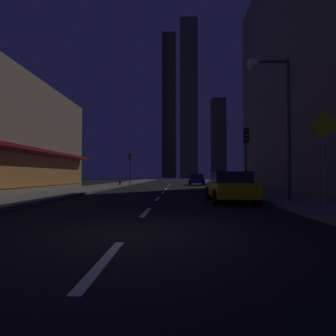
{
  "coord_description": "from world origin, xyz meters",
  "views": [
    {
      "loc": [
        1.08,
        -5.83,
        1.26
      ],
      "look_at": [
        0.0,
        24.16,
        2.13
      ],
      "focal_mm": 28.13,
      "sensor_mm": 36.0,
      "label": 1
    }
  ],
  "objects": [
    {
      "name": "skyscraper_distant_short",
      "position": [
        23.72,
        139.69,
        21.84
      ],
      "size": [
        7.87,
        6.1,
        43.68
      ],
      "primitive_type": "cube",
      "color": "#3B382C",
      "rests_on": "ground"
    },
    {
      "name": "car_parked_near",
      "position": [
        3.6,
        6.89,
        0.74
      ],
      "size": [
        1.98,
        4.24,
        1.45
      ],
      "color": "gold",
      "rests_on": "ground"
    },
    {
      "name": "skyscraper_distant_tall",
      "position": [
        -3.36,
        134.78,
        38.59
      ],
      "size": [
        7.45,
        8.78,
        77.18
      ],
      "primitive_type": "cube",
      "color": "#3C392D",
      "rests_on": "ground"
    },
    {
      "name": "lane_marking_center",
      "position": [
        0.0,
        16.2,
        0.01
      ],
      "size": [
        0.16,
        38.6,
        0.01
      ],
      "color": "silver",
      "rests_on": "ground"
    },
    {
      "name": "sidewalk_left",
      "position": [
        -7.0,
        32.0,
        0.07
      ],
      "size": [
        4.0,
        76.0,
        0.15
      ],
      "primitive_type": "cube",
      "color": "#605E59",
      "rests_on": "ground"
    },
    {
      "name": "fire_hydrant_far_left",
      "position": [
        -5.9,
        25.81,
        0.45
      ],
      "size": [
        0.42,
        0.3,
        0.65
      ],
      "color": "red",
      "rests_on": "sidewalk_left"
    },
    {
      "name": "sidewalk_right",
      "position": [
        7.0,
        32.0,
        0.07
      ],
      "size": [
        4.0,
        76.0,
        0.15
      ],
      "primitive_type": "cube",
      "color": "#605E59",
      "rests_on": "ground"
    },
    {
      "name": "ground_plane",
      "position": [
        0.0,
        32.0,
        -0.05
      ],
      "size": [
        78.0,
        136.0,
        0.1
      ],
      "primitive_type": "cube",
      "color": "black"
    },
    {
      "name": "skyscraper_distant_mid",
      "position": [
        6.35,
        115.72,
        36.74
      ],
      "size": [
        7.99,
        8.2,
        73.47
      ],
      "primitive_type": "cube",
      "color": "#534F3E",
      "rests_on": "ground"
    },
    {
      "name": "traffic_light_far_left",
      "position": [
        -5.5,
        30.24,
        3.19
      ],
      "size": [
        0.32,
        0.48,
        4.2
      ],
      "color": "#2D2D2D",
      "rests_on": "sidewalk_left"
    },
    {
      "name": "street_lamp_right",
      "position": [
        5.38,
        6.38,
        5.07
      ],
      "size": [
        1.96,
        0.56,
        6.58
      ],
      "color": "#38383D",
      "rests_on": "sidewalk_right"
    },
    {
      "name": "car_parked_far",
      "position": [
        3.6,
        29.09,
        0.74
      ],
      "size": [
        1.98,
        4.24,
        1.45
      ],
      "color": "navy",
      "rests_on": "ground"
    },
    {
      "name": "pedestrian_crossing_sign",
      "position": [
        5.6,
        2.39,
        2.02
      ],
      "size": [
        0.91,
        0.08,
        3.15
      ],
      "color": "slate",
      "rests_on": "sidewalk_right"
    },
    {
      "name": "traffic_light_near_right",
      "position": [
        5.5,
        11.2,
        3.19
      ],
      "size": [
        0.32,
        0.48,
        4.2
      ],
      "color": "#2D2D2D",
      "rests_on": "sidewalk_right"
    }
  ]
}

